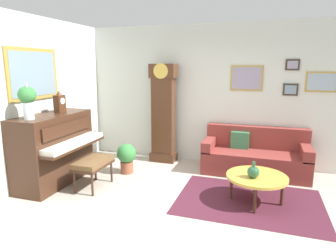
{
  "coord_description": "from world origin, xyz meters",
  "views": [
    {
      "loc": [
        1.11,
        -3.53,
        1.99
      ],
      "look_at": [
        -0.38,
        0.95,
        1.01
      ],
      "focal_mm": 31.27,
      "sensor_mm": 36.0,
      "label": 1
    }
  ],
  "objects_px": {
    "coffee_table": "(257,177)",
    "green_jug": "(253,172)",
    "piano_bench": "(93,164)",
    "couch": "(255,156)",
    "mantel_clock": "(60,103)",
    "piano": "(55,149)",
    "grandfather_clock": "(163,116)",
    "flower_vase": "(27,99)",
    "potted_plant": "(127,156)"
  },
  "relations": [
    {
      "from": "flower_vase",
      "to": "piano_bench",
      "type": "bearing_deg",
      "value": 34.57
    },
    {
      "from": "couch",
      "to": "flower_vase",
      "type": "distance_m",
      "value": 4.02
    },
    {
      "from": "piano_bench",
      "to": "couch",
      "type": "xyz_separation_m",
      "value": [
        2.5,
        1.57,
        -0.09
      ]
    },
    {
      "from": "piano_bench",
      "to": "potted_plant",
      "type": "relative_size",
      "value": 1.25
    },
    {
      "from": "grandfather_clock",
      "to": "flower_vase",
      "type": "distance_m",
      "value": 2.63
    },
    {
      "from": "coffee_table",
      "to": "green_jug",
      "type": "relative_size",
      "value": 3.67
    },
    {
      "from": "couch",
      "to": "mantel_clock",
      "type": "distance_m",
      "value": 3.66
    },
    {
      "from": "piano_bench",
      "to": "couch",
      "type": "bearing_deg",
      "value": 32.18
    },
    {
      "from": "piano_bench",
      "to": "green_jug",
      "type": "height_order",
      "value": "green_jug"
    },
    {
      "from": "mantel_clock",
      "to": "flower_vase",
      "type": "height_order",
      "value": "flower_vase"
    },
    {
      "from": "mantel_clock",
      "to": "green_jug",
      "type": "relative_size",
      "value": 1.58
    },
    {
      "from": "mantel_clock",
      "to": "green_jug",
      "type": "xyz_separation_m",
      "value": [
        3.25,
        -0.03,
        -0.86
      ]
    },
    {
      "from": "grandfather_clock",
      "to": "potted_plant",
      "type": "relative_size",
      "value": 3.62
    },
    {
      "from": "coffee_table",
      "to": "potted_plant",
      "type": "bearing_deg",
      "value": 168.09
    },
    {
      "from": "piano",
      "to": "coffee_table",
      "type": "bearing_deg",
      "value": 5.09
    },
    {
      "from": "piano_bench",
      "to": "potted_plant",
      "type": "distance_m",
      "value": 0.81
    },
    {
      "from": "couch",
      "to": "flower_vase",
      "type": "xyz_separation_m",
      "value": [
        -3.23,
        -2.08,
        1.19
      ]
    },
    {
      "from": "piano_bench",
      "to": "coffee_table",
      "type": "relative_size",
      "value": 0.8
    },
    {
      "from": "potted_plant",
      "to": "flower_vase",
      "type": "bearing_deg",
      "value": -126.56
    },
    {
      "from": "piano",
      "to": "piano_bench",
      "type": "xyz_separation_m",
      "value": [
        0.74,
        0.01,
        -0.2
      ]
    },
    {
      "from": "mantel_clock",
      "to": "flower_vase",
      "type": "xyz_separation_m",
      "value": [
        -0.0,
        -0.71,
        0.14
      ]
    },
    {
      "from": "piano",
      "to": "flower_vase",
      "type": "distance_m",
      "value": 1.03
    },
    {
      "from": "piano",
      "to": "green_jug",
      "type": "relative_size",
      "value": 6.0
    },
    {
      "from": "piano_bench",
      "to": "couch",
      "type": "relative_size",
      "value": 0.37
    },
    {
      "from": "piano",
      "to": "couch",
      "type": "relative_size",
      "value": 0.76
    },
    {
      "from": "grandfather_clock",
      "to": "mantel_clock",
      "type": "relative_size",
      "value": 5.34
    },
    {
      "from": "potted_plant",
      "to": "piano",
      "type": "bearing_deg",
      "value": -140.35
    },
    {
      "from": "mantel_clock",
      "to": "green_jug",
      "type": "bearing_deg",
      "value": -0.5
    },
    {
      "from": "piano_bench",
      "to": "grandfather_clock",
      "type": "height_order",
      "value": "grandfather_clock"
    },
    {
      "from": "green_jug",
      "to": "coffee_table",
      "type": "bearing_deg",
      "value": 64.57
    },
    {
      "from": "couch",
      "to": "coffee_table",
      "type": "bearing_deg",
      "value": -86.85
    },
    {
      "from": "flower_vase",
      "to": "green_jug",
      "type": "height_order",
      "value": "flower_vase"
    },
    {
      "from": "coffee_table",
      "to": "potted_plant",
      "type": "height_order",
      "value": "potted_plant"
    },
    {
      "from": "couch",
      "to": "piano",
      "type": "bearing_deg",
      "value": -153.9
    },
    {
      "from": "piano_bench",
      "to": "grandfather_clock",
      "type": "bearing_deg",
      "value": 69.14
    },
    {
      "from": "potted_plant",
      "to": "green_jug",
      "type": "bearing_deg",
      "value": -14.73
    },
    {
      "from": "coffee_table",
      "to": "potted_plant",
      "type": "xyz_separation_m",
      "value": [
        -2.35,
        0.5,
        -0.06
      ]
    },
    {
      "from": "piano",
      "to": "potted_plant",
      "type": "relative_size",
      "value": 2.57
    },
    {
      "from": "piano_bench",
      "to": "coffee_table",
      "type": "xyz_separation_m",
      "value": [
        2.57,
        0.28,
        -0.02
      ]
    },
    {
      "from": "couch",
      "to": "potted_plant",
      "type": "distance_m",
      "value": 2.41
    },
    {
      "from": "flower_vase",
      "to": "grandfather_clock",
      "type": "bearing_deg",
      "value": 57.82
    },
    {
      "from": "couch",
      "to": "green_jug",
      "type": "xyz_separation_m",
      "value": [
        0.02,
        -1.4,
        0.19
      ]
    },
    {
      "from": "mantel_clock",
      "to": "potted_plant",
      "type": "height_order",
      "value": "mantel_clock"
    },
    {
      "from": "coffee_table",
      "to": "flower_vase",
      "type": "relative_size",
      "value": 1.52
    },
    {
      "from": "couch",
      "to": "flower_vase",
      "type": "height_order",
      "value": "flower_vase"
    },
    {
      "from": "coffee_table",
      "to": "green_jug",
      "type": "xyz_separation_m",
      "value": [
        -0.05,
        -0.11,
        0.12
      ]
    },
    {
      "from": "flower_vase",
      "to": "potted_plant",
      "type": "height_order",
      "value": "flower_vase"
    },
    {
      "from": "piano_bench",
      "to": "potted_plant",
      "type": "height_order",
      "value": "potted_plant"
    },
    {
      "from": "piano_bench",
      "to": "mantel_clock",
      "type": "height_order",
      "value": "mantel_clock"
    },
    {
      "from": "piano",
      "to": "piano_bench",
      "type": "relative_size",
      "value": 2.06
    }
  ]
}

